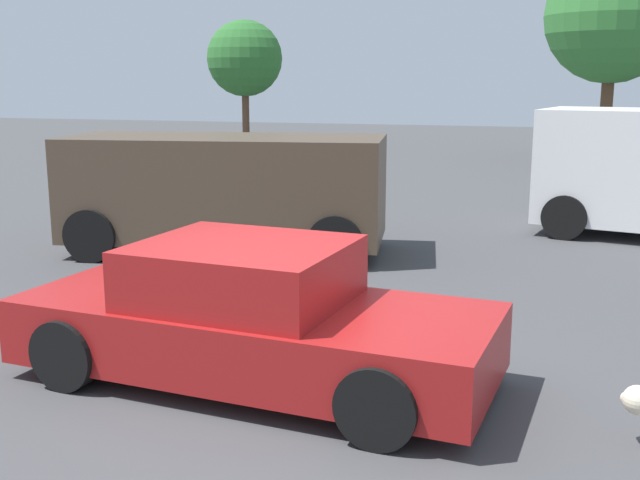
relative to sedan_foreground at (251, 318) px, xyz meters
The scene contains 5 objects.
ground_plane 0.63m from the sedan_foreground, 21.69° to the right, with size 80.00×80.00×0.00m, color #424244.
sedan_foreground is the anchor object (origin of this frame).
suv_dark 5.39m from the sedan_foreground, 116.34° to the left, with size 5.11×2.78×1.81m.
tree_back_left 21.93m from the sedan_foreground, 79.42° to the left, with size 4.31×4.31×6.83m.
tree_back_center 27.29m from the sedan_foreground, 112.62° to the left, with size 3.20×3.20×5.15m.
Camera 1 is at (2.31, -6.03, 2.67)m, focal length 43.27 mm.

